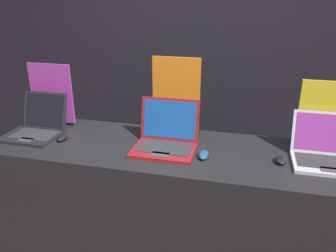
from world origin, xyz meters
name	(u,v)px	position (x,y,z in m)	size (l,w,h in m)	color
wall_back	(199,53)	(0.00, 1.61, 1.40)	(8.00, 0.05, 2.80)	black
display_counter	(167,211)	(0.00, 0.35, 0.49)	(2.35, 0.70, 0.99)	black
laptop_front	(38,126)	(-0.93, 0.34, 1.05)	(0.33, 0.35, 0.27)	black
mouse_front	(62,138)	(-0.72, 0.29, 1.00)	(0.06, 0.10, 0.03)	black
promo_stand_front	(52,96)	(-0.93, 0.55, 1.21)	(0.33, 0.07, 0.46)	black
laptop_middle	(166,138)	(-0.01, 0.35, 1.05)	(0.39, 0.34, 0.29)	maroon
mouse_middle	(204,155)	(0.25, 0.26, 1.00)	(0.06, 0.12, 0.04)	navy
promo_stand_middle	(176,97)	(-0.01, 0.63, 1.24)	(0.33, 0.07, 0.53)	black
laptop_back	(327,152)	(0.95, 0.38, 1.05)	(0.39, 0.35, 0.26)	#B7B7BC
mouse_back	(281,160)	(0.69, 0.30, 1.00)	(0.06, 0.09, 0.03)	black
promo_stand_back	(325,117)	(0.95, 0.58, 1.19)	(0.32, 0.07, 0.44)	black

